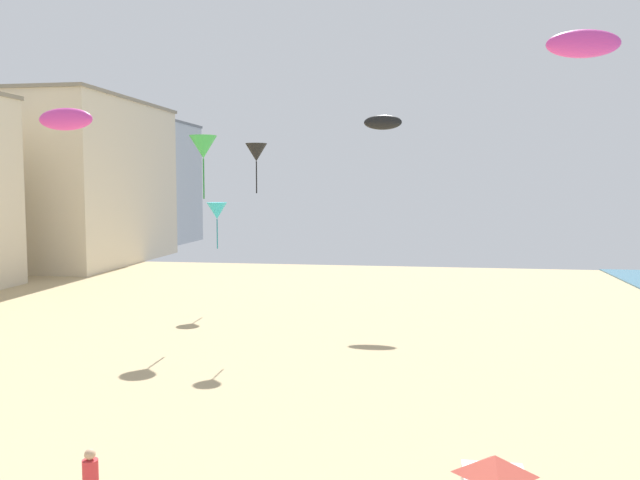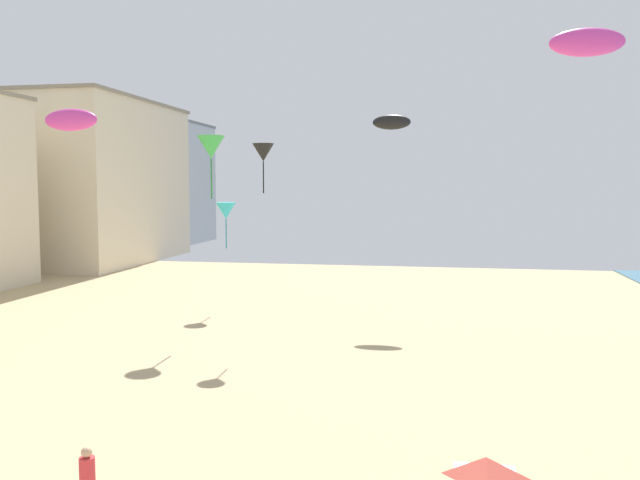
% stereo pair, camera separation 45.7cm
% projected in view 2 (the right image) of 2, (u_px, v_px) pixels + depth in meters
% --- Properties ---
extents(boardwalk_hotel_far, '(17.06, 19.96, 15.38)m').
position_uv_depth(boardwalk_hotel_far, '(70.00, 182.00, 62.95)').
color(boardwalk_hotel_far, beige).
rests_on(boardwalk_hotel_far, ground).
extents(boardwalk_hotel_distant, '(10.77, 15.88, 15.33)m').
position_uv_depth(boardwalk_hotel_distant, '(155.00, 183.00, 81.85)').
color(boardwalk_hotel_distant, '#ADB7C1').
rests_on(boardwalk_hotel_distant, ground).
extents(kite_flyer, '(0.34, 0.34, 1.64)m').
position_uv_depth(kite_flyer, '(87.00, 479.00, 14.15)').
color(kite_flyer, '#383D4C').
rests_on(kite_flyer, ground).
extents(kite_magenta_parafoil, '(2.12, 0.59, 0.82)m').
position_uv_depth(kite_magenta_parafoil, '(587.00, 42.00, 18.81)').
color(kite_magenta_parafoil, '#DB3D9E').
extents(kite_cyan_delta, '(1.21, 1.21, 2.76)m').
position_uv_depth(kite_cyan_delta, '(226.00, 211.00, 38.71)').
color(kite_cyan_delta, '#2DB7CC').
extents(kite_black_delta, '(1.05, 1.05, 2.38)m').
position_uv_depth(kite_black_delta, '(263.00, 153.00, 31.09)').
color(kite_black_delta, black).
extents(kite_black_parafoil, '(2.21, 0.61, 0.86)m').
position_uv_depth(kite_black_parafoil, '(392.00, 122.00, 37.69)').
color(kite_black_parafoil, black).
extents(kite_green_delta_2, '(1.39, 1.39, 3.17)m').
position_uv_depth(kite_green_delta_2, '(211.00, 147.00, 32.71)').
color(kite_green_delta_2, green).
extents(kite_magenta_parafoil_2, '(1.90, 0.53, 0.74)m').
position_uv_depth(kite_magenta_parafoil_2, '(71.00, 120.00, 21.65)').
color(kite_magenta_parafoil_2, '#DB3D9E').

